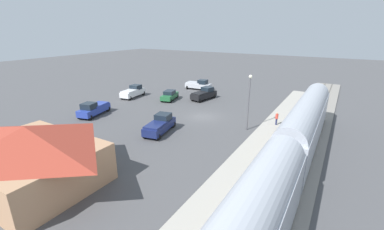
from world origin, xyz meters
TOP-DOWN VIEW (x-y plane):
  - ground_plane at (0.00, 0.00)m, footprint 200.00×200.00m
  - railway_track at (-14.00, 0.00)m, footprint 4.80×70.00m
  - platform at (-10.00, 0.00)m, footprint 3.20×46.00m
  - passenger_train at (-14.00, 13.25)m, footprint 2.93×40.54m
  - station_building at (4.00, 22.00)m, footprint 11.61×8.87m
  - pedestrian_on_platform at (-10.14, -1.28)m, footprint 0.36×0.36m
  - pickup_blue at (14.16, 7.76)m, footprint 3.19×5.71m
  - pickup_navy at (1.70, 7.97)m, footprint 2.92×5.67m
  - pickup_white at (16.73, -3.31)m, footprint 2.63×5.60m
  - pickup_silver at (9.27, -15.13)m, footprint 5.51×2.73m
  - pickup_black at (4.49, -8.65)m, footprint 2.86×5.66m
  - sedan_green at (9.61, -5.07)m, footprint 2.89×4.81m
  - light_pole_near_platform at (-7.20, 1.61)m, footprint 0.44×0.44m

SIDE VIEW (x-z plane):
  - ground_plane at x=0.00m, z-range 0.00..0.00m
  - railway_track at x=-14.00m, z-range -0.06..0.24m
  - platform at x=-10.00m, z-range 0.00..0.30m
  - sedan_green at x=9.61m, z-range 0.01..1.75m
  - pickup_blue at x=14.16m, z-range -0.04..2.10m
  - pickup_navy at x=1.70m, z-range -0.04..2.10m
  - pickup_white at x=16.73m, z-range -0.04..2.10m
  - pickup_silver at x=9.27m, z-range -0.04..2.10m
  - pickup_black at x=4.49m, z-range -0.04..2.10m
  - pedestrian_on_platform at x=-10.14m, z-range 0.43..2.14m
  - station_building at x=4.00m, z-range 0.10..5.08m
  - passenger_train at x=-14.00m, z-range 0.37..5.35m
  - light_pole_near_platform at x=-7.20m, z-range 0.97..7.98m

